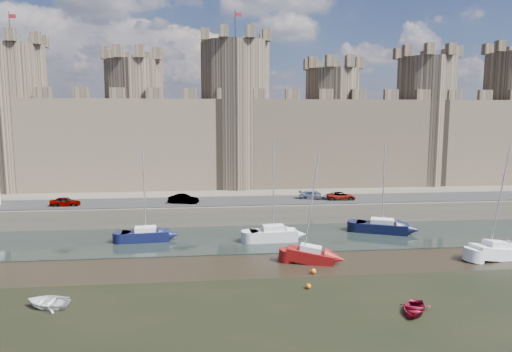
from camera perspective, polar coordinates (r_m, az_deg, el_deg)
The scene contains 18 objects.
ground at distance 29.91m, azimuth -0.35°, elevation -20.07°, with size 160.00×160.00×0.00m, color black.
water_channel at distance 52.32m, azimuth -3.02°, elevation -7.86°, with size 160.00×12.00×0.08m, color black.
quay at distance 87.35m, azimuth -4.31°, elevation -0.88°, with size 160.00×60.00×2.50m, color #4C443A.
road at distance 61.50m, azimuth -3.54°, elevation -3.15°, with size 160.00×7.00×0.10m, color black.
castle at distance 74.46m, azimuth -4.58°, elevation 5.74°, with size 108.50×11.00×29.00m.
car_0 at distance 62.72m, azimuth -22.73°, elevation -2.98°, with size 1.46×3.64×1.24m, color gray.
car_1 at distance 60.34m, azimuth -9.07°, elevation -2.87°, with size 1.36×3.89×1.28m, color gray.
car_2 at distance 63.27m, azimuth 7.30°, elevation -2.40°, with size 1.67×4.11×1.19m, color gray.
car_3 at distance 63.29m, azimuth 10.59°, elevation -2.50°, with size 1.85×4.01×1.11m, color gray.
sailboat_1 at distance 52.51m, azimuth -13.63°, elevation -7.13°, with size 5.27×2.41×10.27m.
sailboat_2 at distance 51.12m, azimuth 2.17°, elevation -7.25°, with size 5.30×2.26×11.26m.
sailboat_3 at distance 56.83m, azimuth 15.48°, elevation -6.09°, with size 6.37×4.54×10.43m.
sailboat_4 at distance 44.33m, azimuth 6.85°, elevation -9.75°, with size 4.78×3.01×10.43m.
sailboat_5 at distance 50.89m, azimuth 27.84°, elevation -8.28°, with size 5.43×2.84×11.15m.
dinghy_4 at distance 35.36m, azimuth 19.14°, elevation -15.45°, with size 2.16×0.63×3.03m, color maroon.
dinghy_6 at distance 37.66m, azimuth -24.55°, elevation -14.25°, with size 2.26×0.65×3.16m, color silver.
buoy_1 at distance 38.12m, azimuth 6.57°, elevation -13.52°, with size 0.43×0.43×0.43m, color #E7570A.
buoy_3 at distance 41.53m, azimuth 7.19°, elevation -11.72°, with size 0.47×0.47×0.47m, color orange.
Camera 1 is at (-2.65, -26.40, 13.80)m, focal length 32.00 mm.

